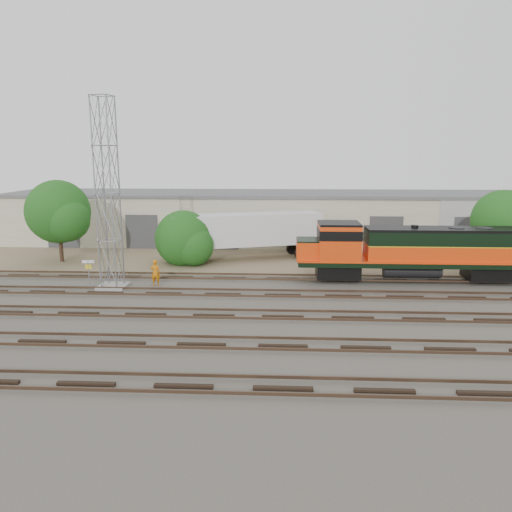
{
  "coord_description": "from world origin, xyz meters",
  "views": [
    {
      "loc": [
        -0.13,
        -30.44,
        9.2
      ],
      "look_at": [
        -1.9,
        4.0,
        2.2
      ],
      "focal_mm": 35.0,
      "sensor_mm": 36.0,
      "label": 1
    }
  ],
  "objects_px": {
    "locomotive": "(409,250)",
    "semi_trailer": "(251,231)",
    "signal_tower": "(108,197)",
    "worker": "(155,273)"
  },
  "relations": [
    {
      "from": "signal_tower",
      "to": "worker",
      "type": "height_order",
      "value": "signal_tower"
    },
    {
      "from": "locomotive",
      "to": "semi_trailer",
      "type": "distance_m",
      "value": 14.23
    },
    {
      "from": "semi_trailer",
      "to": "locomotive",
      "type": "bearing_deg",
      "value": -49.36
    },
    {
      "from": "signal_tower",
      "to": "worker",
      "type": "xyz_separation_m",
      "value": [
        2.88,
        0.73,
        -5.41
      ]
    },
    {
      "from": "signal_tower",
      "to": "worker",
      "type": "bearing_deg",
      "value": 14.25
    },
    {
      "from": "locomotive",
      "to": "worker",
      "type": "distance_m",
      "value": 18.53
    },
    {
      "from": "semi_trailer",
      "to": "worker",
      "type": "bearing_deg",
      "value": -140.76
    },
    {
      "from": "semi_trailer",
      "to": "signal_tower",
      "type": "bearing_deg",
      "value": -149.21
    },
    {
      "from": "locomotive",
      "to": "worker",
      "type": "height_order",
      "value": "locomotive"
    },
    {
      "from": "worker",
      "to": "semi_trailer",
      "type": "relative_size",
      "value": 0.14
    }
  ]
}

